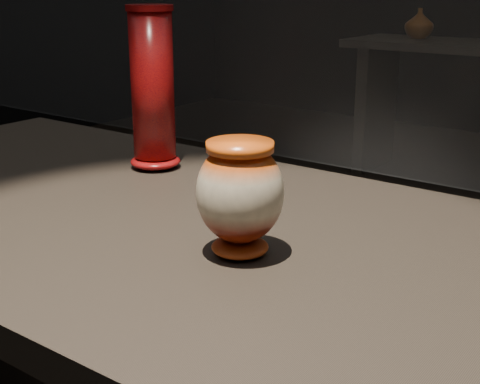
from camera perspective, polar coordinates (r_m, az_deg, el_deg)
The scene contains 4 objects.
display_plinth at distance 1.20m, azimuth -0.65°, elevation -15.57°, with size 2.00×0.80×0.90m.
main_vase at distance 0.96m, azimuth -0.00°, elevation -0.18°, with size 0.16×0.16×0.17m.
tall_vase at distance 1.41m, azimuth -7.46°, elevation 8.50°, with size 0.13×0.13×0.34m.
back_vase_left at distance 4.65m, azimuth 15.05°, elevation 13.72°, with size 0.19×0.19×0.19m, color brown.
Camera 1 is at (0.60, -0.80, 1.29)m, focal length 50.00 mm.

